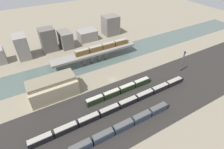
% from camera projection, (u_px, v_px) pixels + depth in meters
% --- Properties ---
extents(ground_plane, '(400.00, 400.00, 0.00)m').
position_uv_depth(ground_plane, '(113.00, 79.00, 113.43)').
color(ground_plane, gray).
extents(railbed_yard, '(280.00, 42.00, 0.01)m').
position_uv_depth(railbed_yard, '(135.00, 103.00, 96.77)').
color(railbed_yard, '#282623').
rests_on(railbed_yard, ground).
extents(river_water, '(320.00, 23.59, 0.01)m').
position_uv_depth(river_water, '(95.00, 60.00, 131.97)').
color(river_water, '#4C5B56').
rests_on(river_water, ground).
extents(bridge, '(65.05, 8.80, 7.63)m').
position_uv_depth(bridge, '(95.00, 53.00, 128.28)').
color(bridge, gray).
rests_on(bridge, ground).
extents(train_on_bridge, '(45.16, 2.97, 3.95)m').
position_uv_depth(train_on_bridge, '(104.00, 47.00, 129.17)').
color(train_on_bridge, brown).
rests_on(train_on_bridge, bridge).
extents(train_yard_near, '(67.00, 3.06, 3.94)m').
position_uv_depth(train_yard_near, '(116.00, 130.00, 80.37)').
color(train_yard_near, '#2D384C').
rests_on(train_yard_near, ground).
extents(train_yard_mid, '(95.24, 2.90, 3.56)m').
position_uv_depth(train_yard_mid, '(121.00, 105.00, 92.96)').
color(train_yard_mid, black).
rests_on(train_yard_mid, ground).
extents(train_yard_far, '(45.12, 2.64, 4.08)m').
position_uv_depth(train_yard_far, '(121.00, 90.00, 102.00)').
color(train_yard_far, '#23381E').
rests_on(train_yard_far, ground).
extents(warehouse_building, '(26.46, 14.49, 11.43)m').
position_uv_depth(warehouse_building, '(53.00, 87.00, 98.94)').
color(warehouse_building, tan).
rests_on(warehouse_building, ground).
extents(signal_tower, '(1.00, 0.85, 15.48)m').
position_uv_depth(signal_tower, '(182.00, 62.00, 116.10)').
color(signal_tower, '#4C4C51').
rests_on(signal_tower, ground).
extents(city_block_left, '(8.91, 13.38, 18.02)m').
position_uv_depth(city_block_left, '(22.00, 47.00, 130.26)').
color(city_block_left, gray).
rests_on(city_block_left, ground).
extents(city_block_center, '(11.78, 10.54, 18.46)m').
position_uv_depth(city_block_center, '(48.00, 40.00, 139.42)').
color(city_block_center, '#605B56').
rests_on(city_block_center, ground).
extents(city_block_right, '(9.34, 14.79, 13.44)m').
position_uv_depth(city_block_right, '(66.00, 39.00, 145.67)').
color(city_block_right, slate).
rests_on(city_block_right, ground).
extents(city_block_far_right, '(16.02, 12.38, 9.04)m').
position_uv_depth(city_block_far_right, '(87.00, 35.00, 157.56)').
color(city_block_far_right, gray).
rests_on(city_block_far_right, ground).
extents(city_block_tall, '(13.98, 12.54, 17.66)m').
position_uv_depth(city_block_tall, '(110.00, 25.00, 165.40)').
color(city_block_tall, slate).
rests_on(city_block_tall, ground).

